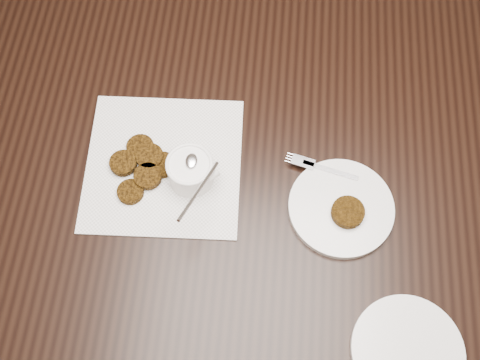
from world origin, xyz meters
name	(u,v)px	position (x,y,z in m)	size (l,w,h in m)	color
floor	(253,301)	(0.00, 0.00, 0.00)	(4.00, 4.00, 0.00)	brown
table	(232,209)	(-0.08, 0.16, 0.38)	(1.48, 0.95, 0.75)	black
napkin	(164,164)	(-0.21, 0.10, 0.75)	(0.32, 0.32, 0.00)	white
sauce_ramekin	(189,163)	(-0.15, 0.07, 0.82)	(0.12, 0.12, 0.13)	white
patty_cluster	(144,167)	(-0.25, 0.08, 0.76)	(0.18, 0.18, 0.02)	#5A380B
plate_with_patty	(342,206)	(0.16, 0.03, 0.77)	(0.21, 0.21, 0.03)	white
plate_empty	(408,351)	(0.28, -0.24, 0.76)	(0.20, 0.20, 0.01)	white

